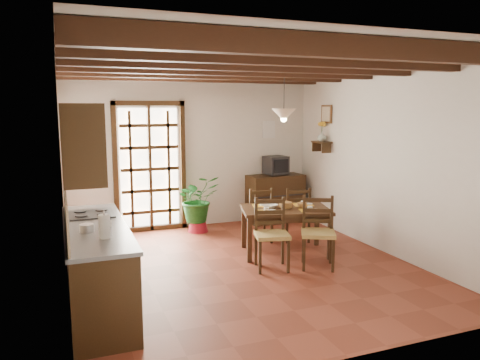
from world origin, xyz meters
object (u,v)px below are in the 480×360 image
sideboard (275,198)px  potted_plant (198,200)px  chair_near_right (318,245)px  pendant_lamp (284,114)px  kitchen_counter (97,265)px  dining_table (285,214)px  chair_far_left (258,225)px  crt_tv (276,165)px  chair_near_left (272,247)px  chair_far_right (296,224)px

sideboard → potted_plant: potted_plant is taller
chair_near_right → pendant_lamp: bearing=127.0°
kitchen_counter → chair_near_right: kitchen_counter is taller
dining_table → chair_far_left: (-0.14, 0.71, -0.32)m
chair_far_left → potted_plant: bearing=-48.2°
chair_near_right → potted_plant: 2.59m
crt_tv → potted_plant: 1.68m
dining_table → chair_near_left: (-0.48, -0.54, -0.30)m
chair_far_left → crt_tv: (0.85, 1.13, 0.81)m
chair_near_left → kitchen_counter: bearing=-154.8°
kitchen_counter → chair_near_right: size_ratio=2.33×
sideboard → potted_plant: 1.61m
chair_far_right → crt_tv: 1.54m
kitchen_counter → chair_far_left: bearing=32.7°
chair_near_right → sideboard: 2.62m
chair_near_left → chair_far_right: bearing=63.2°
chair_far_right → chair_near_left: bearing=65.2°
chair_far_right → sideboard: size_ratio=0.85×
crt_tv → dining_table: bearing=-120.2°
chair_far_left → potted_plant: potted_plant is taller
sideboard → chair_near_left: bearing=-119.3°
chair_far_right → crt_tv: bearing=-84.2°
crt_tv → kitchen_counter: bearing=-150.0°
chair_far_left → potted_plant: 1.24m
chair_near_left → chair_near_right: (0.62, -0.17, 0.00)m
chair_far_right → sideboard: (0.24, 1.30, 0.17)m
chair_near_right → potted_plant: (-1.02, 2.37, 0.27)m
kitchen_counter → chair_far_left: kitchen_counter is taller
kitchen_counter → chair_near_left: kitchen_counter is taller
potted_plant → chair_near_left: bearing=-79.8°
kitchen_counter → chair_near_right: (2.91, 0.27, -0.17)m
dining_table → potted_plant: potted_plant is taller
chair_near_right → pendant_lamp: size_ratio=1.14×
chair_near_left → potted_plant: bearing=114.7°
chair_far_left → sideboard: 1.43m
dining_table → crt_tv: (0.72, 1.84, 0.49)m
sideboard → chair_far_left: bearing=-129.6°
dining_table → chair_far_right: 0.79m
chair_far_left → crt_tv: bearing=-123.0°
chair_near_right → chair_near_left: bearing=-168.0°
chair_near_right → crt_tv: crt_tv is taller
chair_near_right → chair_far_right: size_ratio=1.07×
kitchen_counter → dining_table: (2.77, 0.98, 0.13)m
potted_plant → crt_tv: bearing=6.4°
chair_near_right → chair_far_right: 1.30m
chair_near_right → pendant_lamp: (-0.14, 0.81, 1.78)m
potted_plant → pendant_lamp: pendant_lamp is taller
potted_plant → dining_table: bearing=-62.2°
kitchen_counter → sideboard: bearing=39.0°
kitchen_counter → potted_plant: potted_plant is taller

